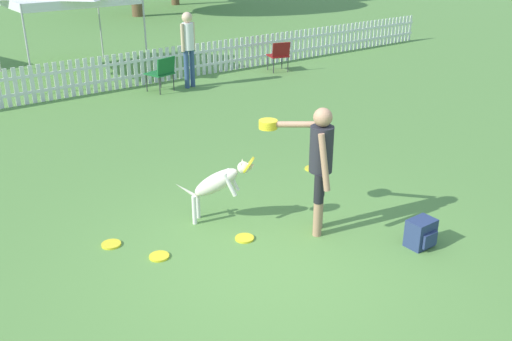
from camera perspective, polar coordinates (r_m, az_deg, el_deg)
The scene contains 12 objects.
ground_plane at distance 6.54m, azimuth 1.79°, elevation -9.26°, with size 240.00×240.00×0.00m, color #5B8C42.
handler_person at distance 6.81m, azimuth 6.09°, elevation 1.49°, with size 0.60×1.06×1.61m.
leaping_dog at distance 7.14m, azimuth -3.77°, elevation -1.17°, with size 0.82×0.86×0.94m.
frisbee_near_handler at distance 7.09m, azimuth -14.28°, elevation -7.16°, with size 0.23×0.23×0.02m.
frisbee_near_dog at distance 7.00m, azimuth -1.15°, elevation -6.78°, with size 0.23×0.23×0.02m.
frisbee_midfield at distance 6.74m, azimuth -9.66°, elevation -8.46°, with size 0.23×0.23×0.02m.
frisbee_far_scatter at distance 9.00m, azimuth 5.64°, elevation 0.20°, with size 0.23×0.23×0.02m.
backpack_on_grass at distance 7.06m, azimuth 16.19°, elevation -6.04°, with size 0.33×0.28×0.34m.
picket_fence at distance 13.25m, azimuth -20.74°, elevation 8.18°, with size 24.58×0.04×0.82m.
folding_chair_blue_left at distance 13.36m, azimuth -9.37°, elevation 9.78°, with size 0.64×0.65×0.81m.
folding_chair_center at distance 15.15m, azimuth 2.34°, elevation 11.57°, with size 0.60×0.61×0.79m.
spectator_standing at distance 13.57m, azimuth -6.80°, elevation 12.64°, with size 0.41×0.27×1.74m.
Camera 1 is at (-3.46, -4.31, 3.51)m, focal length 40.00 mm.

